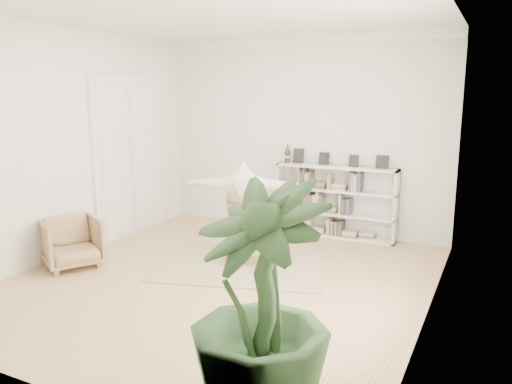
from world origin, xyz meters
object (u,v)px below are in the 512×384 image
houseplant (260,306)px  rocker_board (244,260)px  person (243,209)px  armchair (71,243)px  bookshelf (335,202)px

houseplant → rocker_board: bearing=119.8°
person → houseplant: houseplant is taller
armchair → rocker_board: armchair is taller
rocker_board → person: bearing=62.8°
bookshelf → person: bookshelf is taller
armchair → houseplant: (4.14, -2.02, 0.60)m
rocker_board → houseplant: 3.86m
armchair → rocker_board: 2.61m
rocker_board → person: 0.80m
bookshelf → person: bearing=-110.0°
person → armchair: bearing=11.9°
person → houseplant: 3.75m
armchair → houseplant: 4.65m
bookshelf → person: (-0.77, -2.11, 0.23)m
armchair → rocker_board: size_ratio=1.59×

